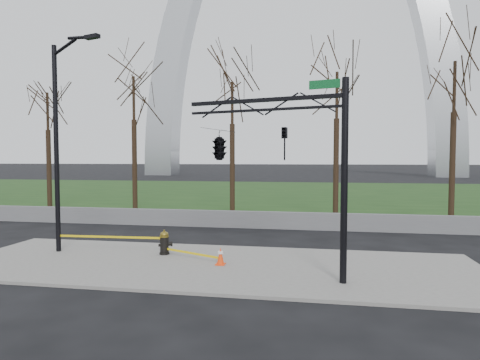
% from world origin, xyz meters
% --- Properties ---
extents(ground, '(500.00, 500.00, 0.00)m').
position_xyz_m(ground, '(0.00, 0.00, 0.00)').
color(ground, black).
rests_on(ground, ground).
extents(sidewalk, '(18.00, 6.00, 0.10)m').
position_xyz_m(sidewalk, '(0.00, 0.00, 0.05)').
color(sidewalk, slate).
rests_on(sidewalk, ground).
extents(grass_strip, '(120.00, 40.00, 0.06)m').
position_xyz_m(grass_strip, '(0.00, 30.00, 0.03)').
color(grass_strip, '#193914').
rests_on(grass_strip, ground).
extents(guardrail, '(60.00, 0.30, 0.90)m').
position_xyz_m(guardrail, '(0.00, 8.00, 0.45)').
color(guardrail, '#59595B').
rests_on(guardrail, ground).
extents(gateway_arch, '(66.00, 6.00, 65.00)m').
position_xyz_m(gateway_arch, '(0.00, 75.00, 32.50)').
color(gateway_arch, '#AFB2B7').
rests_on(gateway_arch, ground).
extents(tree_row, '(42.60, 4.00, 9.75)m').
position_xyz_m(tree_row, '(-1.70, 12.00, 4.87)').
color(tree_row, black).
rests_on(tree_row, ground).
extents(fire_hydrant, '(0.57, 0.41, 0.93)m').
position_xyz_m(fire_hydrant, '(-2.10, 1.08, 0.53)').
color(fire_hydrant, black).
rests_on(fire_hydrant, sidewalk).
extents(traffic_cone, '(0.31, 0.31, 0.60)m').
position_xyz_m(traffic_cone, '(0.31, -0.06, 0.40)').
color(traffic_cone, '#FF3E0D').
rests_on(traffic_cone, sidewalk).
extents(street_light, '(2.33, 0.88, 8.21)m').
position_xyz_m(street_light, '(-6.14, 0.79, 4.69)').
color(street_light, black).
rests_on(street_light, ground).
extents(traffic_signal_mast, '(4.97, 2.54, 6.00)m').
position_xyz_m(traffic_signal_mast, '(1.12, -0.66, 4.15)').
color(traffic_signal_mast, black).
rests_on(traffic_signal_mast, ground).
extents(caution_tape, '(6.66, 1.13, 0.47)m').
position_xyz_m(caution_tape, '(-2.95, 0.79, 0.56)').
color(caution_tape, yellow).
rests_on(caution_tape, ground).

